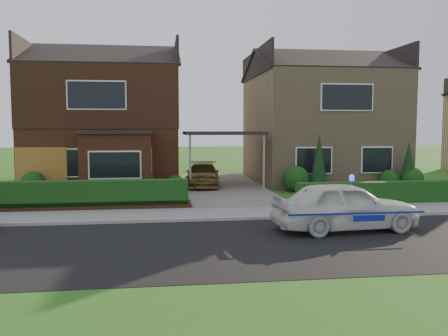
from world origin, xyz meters
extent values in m
plane|color=#215215|center=(0.00, 0.00, 0.00)|extent=(120.00, 120.00, 0.00)
cube|color=black|center=(0.00, 0.00, 0.00)|extent=(60.00, 6.00, 0.02)
cube|color=#9E9993|center=(0.00, 3.05, 0.06)|extent=(60.00, 0.16, 0.12)
cube|color=slate|center=(0.00, 4.10, 0.05)|extent=(60.00, 2.00, 0.10)
cube|color=#215215|center=(0.00, -5.00, 0.00)|extent=(60.00, 4.00, 0.01)
cube|color=#666059|center=(0.00, 11.00, 0.06)|extent=(3.80, 12.00, 0.12)
cube|color=brown|center=(-5.80, 14.00, 2.90)|extent=(7.20, 8.00, 5.80)
cube|color=white|center=(-7.38, 9.98, 1.40)|extent=(1.80, 0.08, 1.30)
cube|color=white|center=(-4.22, 9.98, 1.40)|extent=(1.60, 0.08, 1.30)
cube|color=white|center=(-5.80, 9.98, 4.40)|extent=(2.60, 0.08, 1.30)
cube|color=black|center=(-5.80, 14.00, 4.35)|extent=(7.26, 8.06, 2.90)
cube|color=brown|center=(-4.94, 9.30, 1.35)|extent=(3.00, 1.40, 2.70)
cube|color=black|center=(-4.94, 9.30, 2.77)|extent=(3.20, 1.60, 0.14)
cube|color=tan|center=(5.80, 14.00, 2.90)|extent=(7.20, 8.00, 5.80)
cube|color=white|center=(4.22, 9.98, 1.40)|extent=(1.80, 0.08, 1.30)
cube|color=white|center=(7.38, 9.98, 1.40)|extent=(1.60, 0.08, 1.30)
cube|color=white|center=(5.80, 9.98, 4.40)|extent=(2.60, 0.08, 1.30)
cube|color=black|center=(0.00, 11.00, 2.70)|extent=(3.80, 3.00, 0.14)
cylinder|color=gray|center=(-1.70, 9.60, 1.35)|extent=(0.10, 0.10, 2.70)
cylinder|color=gray|center=(1.70, 9.60, 1.35)|extent=(0.10, 0.10, 2.70)
cube|color=brown|center=(-8.25, 9.96, 1.05)|extent=(2.20, 0.10, 2.10)
cube|color=brown|center=(-5.80, 5.30, 0.18)|extent=(7.70, 0.25, 0.36)
cube|color=#153C13|center=(-5.80, 5.45, 0.00)|extent=(7.50, 0.55, 0.90)
cube|color=#153C13|center=(5.80, 5.35, 0.00)|extent=(7.50, 0.55, 0.80)
sphere|color=#153C13|center=(-8.50, 9.50, 0.54)|extent=(1.08, 1.08, 1.08)
sphere|color=#153C13|center=(-4.00, 9.30, 0.66)|extent=(1.32, 1.32, 1.32)
sphere|color=#153C13|center=(-2.40, 9.60, 0.42)|extent=(0.84, 0.84, 0.84)
sphere|color=#153C13|center=(3.20, 9.40, 0.60)|extent=(1.20, 1.20, 1.20)
sphere|color=#153C13|center=(7.80, 9.50, 0.48)|extent=(0.96, 0.96, 0.96)
sphere|color=#153C13|center=(8.80, 9.20, 0.54)|extent=(1.08, 1.08, 1.08)
cone|color=black|center=(4.20, 9.20, 1.30)|extent=(0.90, 0.90, 2.60)
cone|color=black|center=(8.60, 9.20, 1.10)|extent=(0.90, 0.90, 2.20)
imported|color=silver|center=(2.25, 1.20, 0.71)|extent=(2.02, 4.29, 1.42)
sphere|color=#193FF2|center=(2.46, 1.20, 1.50)|extent=(0.17, 0.17, 0.17)
cube|color=navy|center=(2.25, 0.36, 0.65)|extent=(3.83, 0.02, 0.05)
cube|color=navy|center=(2.25, 2.04, 0.65)|extent=(3.83, 0.01, 0.05)
ellipsoid|color=black|center=(1.08, 1.10, 0.99)|extent=(0.22, 0.17, 0.21)
sphere|color=white|center=(1.10, 1.04, 0.98)|extent=(0.11, 0.11, 0.11)
sphere|color=black|center=(1.10, 1.08, 1.13)|extent=(0.13, 0.13, 0.13)
cone|color=black|center=(1.06, 1.09, 1.20)|extent=(0.04, 0.04, 0.05)
cone|color=black|center=(1.15, 1.09, 1.20)|extent=(0.04, 0.04, 0.05)
imported|color=brown|center=(-1.00, 11.12, 0.68)|extent=(1.96, 3.99, 1.12)
imported|color=gray|center=(-6.31, 6.44, 0.41)|extent=(0.45, 0.33, 0.81)
imported|color=gray|center=(-2.50, 6.57, 0.37)|extent=(0.51, 0.47, 0.75)
imported|color=gray|center=(-3.25, 8.05, 0.42)|extent=(0.57, 0.57, 0.83)
camera|label=1|loc=(-3.01, -11.75, 3.01)|focal=38.00mm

